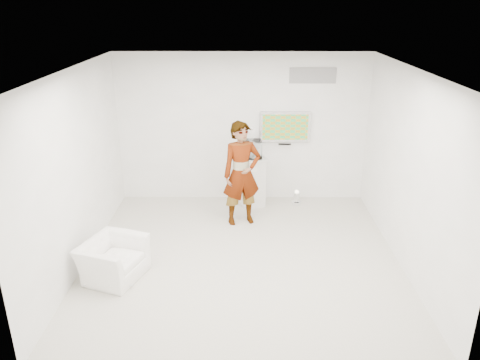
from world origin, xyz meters
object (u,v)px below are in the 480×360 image
at_px(pedestal, 252,181).
at_px(floor_uplight, 297,198).
at_px(armchair, 113,259).
at_px(person, 242,174).
at_px(tv, 285,127).

height_order(pedestal, floor_uplight, pedestal).
bearing_deg(armchair, person, -25.77).
distance_m(person, floor_uplight, 1.60).
bearing_deg(pedestal, person, -104.50).
xyz_separation_m(person, floor_uplight, (1.12, 0.81, -0.82)).
relative_size(person, pedestal, 1.92).
distance_m(pedestal, floor_uplight, 0.97).
bearing_deg(person, armchair, -152.15).
xyz_separation_m(armchair, pedestal, (2.13, 2.69, 0.21)).
bearing_deg(tv, armchair, -132.86).
xyz_separation_m(person, pedestal, (0.21, 0.82, -0.46)).
bearing_deg(pedestal, tv, 24.71).
bearing_deg(person, pedestal, 58.96).
bearing_deg(person, floor_uplight, 19.38).
height_order(tv, floor_uplight, tv).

